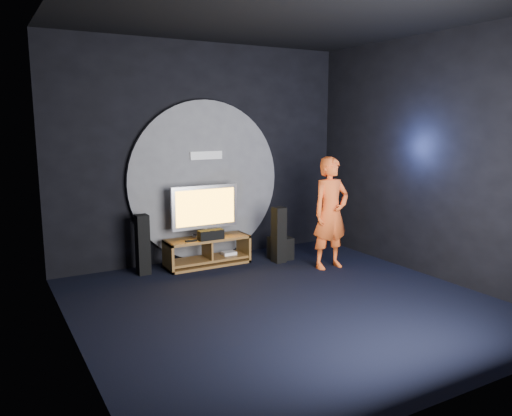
% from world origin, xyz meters
% --- Properties ---
extents(floor, '(5.00, 5.00, 0.00)m').
position_xyz_m(floor, '(0.00, 0.00, 0.00)').
color(floor, black).
rests_on(floor, ground).
extents(back_wall, '(5.00, 0.04, 3.50)m').
position_xyz_m(back_wall, '(0.00, 2.50, 1.75)').
color(back_wall, black).
rests_on(back_wall, ground).
extents(front_wall, '(5.00, 0.04, 3.50)m').
position_xyz_m(front_wall, '(0.00, -2.50, 1.75)').
color(front_wall, black).
rests_on(front_wall, ground).
extents(left_wall, '(0.04, 5.00, 3.50)m').
position_xyz_m(left_wall, '(-2.50, 0.00, 1.75)').
color(left_wall, black).
rests_on(left_wall, ground).
extents(right_wall, '(0.04, 5.00, 3.50)m').
position_xyz_m(right_wall, '(2.50, 0.00, 1.75)').
color(right_wall, black).
rests_on(right_wall, ground).
extents(ceiling, '(5.00, 5.00, 0.01)m').
position_xyz_m(ceiling, '(0.00, 0.00, 3.50)').
color(ceiling, black).
rests_on(ceiling, back_wall).
extents(wall_disc_panel, '(2.60, 0.11, 2.60)m').
position_xyz_m(wall_disc_panel, '(0.00, 2.44, 1.30)').
color(wall_disc_panel, '#515156').
rests_on(wall_disc_panel, ground).
extents(media_console, '(1.35, 0.45, 0.45)m').
position_xyz_m(media_console, '(-0.15, 2.05, 0.20)').
color(media_console, brown).
rests_on(media_console, ground).
extents(tv, '(1.11, 0.22, 0.82)m').
position_xyz_m(tv, '(-0.16, 2.12, 0.90)').
color(tv, '#ADACB4').
rests_on(tv, media_console).
extents(center_speaker, '(0.40, 0.15, 0.15)m').
position_xyz_m(center_speaker, '(-0.16, 1.90, 0.53)').
color(center_speaker, black).
rests_on(center_speaker, media_console).
extents(remote, '(0.18, 0.05, 0.02)m').
position_xyz_m(remote, '(-0.48, 1.93, 0.46)').
color(remote, black).
rests_on(remote, media_console).
extents(tower_speaker_left, '(0.18, 0.20, 0.90)m').
position_xyz_m(tower_speaker_left, '(-1.18, 2.10, 0.45)').
color(tower_speaker_left, black).
rests_on(tower_speaker_left, ground).
extents(tower_speaker_right, '(0.18, 0.20, 0.90)m').
position_xyz_m(tower_speaker_right, '(0.92, 1.64, 0.45)').
color(tower_speaker_right, black).
rests_on(tower_speaker_right, ground).
extents(subwoofer, '(0.33, 0.33, 0.37)m').
position_xyz_m(subwoofer, '(1.04, 1.78, 0.18)').
color(subwoofer, black).
rests_on(subwoofer, ground).
extents(player, '(0.64, 0.42, 1.73)m').
position_xyz_m(player, '(1.46, 1.00, 0.87)').
color(player, '#F45A21').
rests_on(player, ground).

